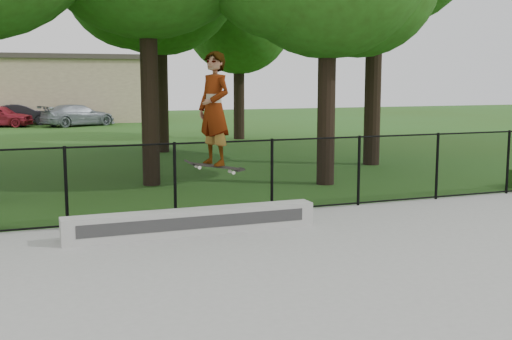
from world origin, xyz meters
The scene contains 8 objects.
ground centered at (0.00, 0.00, 0.00)m, with size 100.00×100.00×0.00m, color #2D5217.
concrete_slab centered at (0.00, 0.00, 0.03)m, with size 14.00×12.00×0.06m, color gray.
grind_ledge centered at (-1.98, 4.70, 0.28)m, with size 4.45×0.40×0.43m, color #A4A5A0.
car_b centered at (-4.29, 35.30, 0.63)m, with size 1.33×3.47×1.26m, color black.
car_c centered at (-1.10, 33.27, 0.64)m, with size 1.78×4.03×1.27m, color gray.
skater_airborne centered at (-1.66, 4.43, 2.22)m, with size 0.83×0.82×2.07m.
chainlink_fence centered at (0.00, 5.90, 0.81)m, with size 16.06×0.06×1.50m.
distant_building centered at (-2.00, 38.00, 2.16)m, with size 12.40×6.40×4.30m.
Camera 1 is at (-4.88, -5.91, 2.73)m, focal length 45.00 mm.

